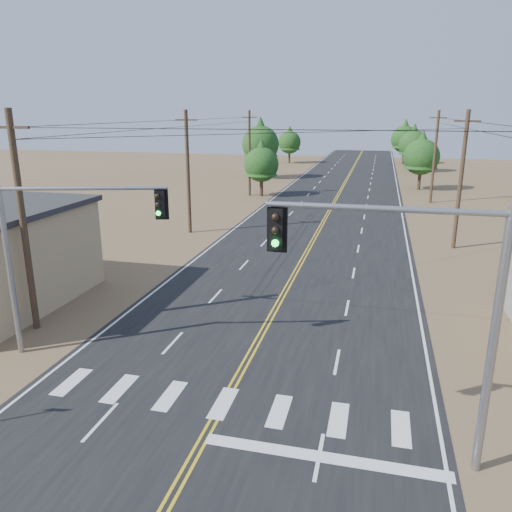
% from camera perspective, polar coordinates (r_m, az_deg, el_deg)
% --- Properties ---
extents(road, '(15.00, 200.00, 0.02)m').
position_cam_1_polar(road, '(38.20, 6.21, 1.17)').
color(road, black).
rests_on(road, ground).
extents(utility_pole_left_near, '(1.80, 0.30, 10.00)m').
position_cam_1_polar(utility_pole_left_near, '(24.53, -25.08, 3.55)').
color(utility_pole_left_near, '#4C3826').
rests_on(utility_pole_left_near, ground).
extents(utility_pole_left_mid, '(1.80, 0.30, 10.00)m').
position_cam_1_polar(utility_pole_left_mid, '(41.78, -7.78, 9.55)').
color(utility_pole_left_mid, '#4C3826').
rests_on(utility_pole_left_mid, ground).
extents(utility_pole_left_far, '(1.80, 0.30, 10.00)m').
position_cam_1_polar(utility_pole_left_far, '(60.74, -0.75, 11.72)').
color(utility_pole_left_far, '#4C3826').
rests_on(utility_pole_left_far, ground).
extents(utility_pole_right_mid, '(1.80, 0.30, 10.00)m').
position_cam_1_polar(utility_pole_right_mid, '(39.30, 22.36, 8.08)').
color(utility_pole_right_mid, '#4C3826').
rests_on(utility_pole_right_mid, ground).
extents(utility_pole_right_far, '(1.80, 0.30, 10.00)m').
position_cam_1_polar(utility_pole_right_far, '(59.06, 19.74, 10.67)').
color(utility_pole_right_far, '#4C3826').
rests_on(utility_pole_right_far, ground).
extents(signal_mast_left, '(6.41, 2.05, 7.16)m').
position_cam_1_polar(signal_mast_left, '(21.51, -22.01, 1.70)').
color(signal_mast_left, gray).
rests_on(signal_mast_left, ground).
extents(signal_mast_right, '(6.30, 0.47, 7.63)m').
position_cam_1_polar(signal_mast_right, '(14.03, 18.86, -4.22)').
color(signal_mast_right, gray).
rests_on(signal_mast_right, ground).
extents(tree_left_near, '(4.11, 4.11, 6.85)m').
position_cam_1_polar(tree_left_near, '(60.36, 0.63, 10.80)').
color(tree_left_near, '#3F2D1E').
rests_on(tree_left_near, ground).
extents(tree_left_mid, '(5.54, 5.54, 9.24)m').
position_cam_1_polar(tree_left_mid, '(76.85, 0.52, 13.06)').
color(tree_left_mid, '#3F2D1E').
rests_on(tree_left_mid, ground).
extents(tree_left_far, '(4.40, 4.40, 7.34)m').
position_cam_1_polar(tree_left_far, '(100.45, 3.86, 13.09)').
color(tree_left_far, '#3F2D1E').
rests_on(tree_left_far, ground).
extents(tree_right_near, '(4.61, 4.61, 7.68)m').
position_cam_1_polar(tree_right_near, '(68.78, 18.41, 11.09)').
color(tree_right_near, '#3F2D1E').
rests_on(tree_right_near, ground).
extents(tree_right_mid, '(4.85, 4.85, 8.08)m').
position_cam_1_polar(tree_right_mid, '(89.38, 17.56, 12.31)').
color(tree_right_mid, '#3F2D1E').
rests_on(tree_right_mid, ground).
extents(tree_right_far, '(5.14, 5.14, 8.56)m').
position_cam_1_polar(tree_right_far, '(102.89, 16.65, 12.96)').
color(tree_right_far, '#3F2D1E').
rests_on(tree_right_far, ground).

